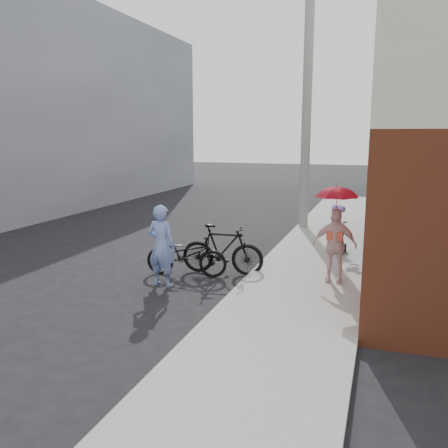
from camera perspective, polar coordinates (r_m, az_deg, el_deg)
The scene contains 11 objects.
ground at distance 9.60m, azimuth -3.07°, elevation -7.07°, with size 80.00×80.00×0.00m, color black.
sidewalk at distance 10.95m, azimuth 11.21°, elevation -4.70°, with size 2.20×24.00×0.12m, color gray.
curb at distance 11.15m, azimuth 5.28°, elevation -4.26°, with size 0.12×24.00×0.12m, color #9E9E99.
utility_pole at distance 14.68m, azimuth 9.90°, elevation 12.77°, with size 0.28×0.28×7.00m, color #9E9E99.
officer at distance 9.26m, azimuth -7.52°, elevation -2.63°, with size 0.59×0.39×1.61m, color #7892D7.
bike_left at distance 9.98m, azimuth -4.56°, elevation -3.70°, with size 0.60×1.73×0.91m, color black.
bike_right at distance 10.05m, azimuth -0.19°, elevation -3.10°, with size 0.50×1.77×1.06m, color black.
kimono_woman at distance 9.38m, azimuth 13.15°, elevation -2.47°, with size 0.84×0.35×1.43m, color beige.
parasol at distance 9.21m, azimuth 13.43°, elevation 3.99°, with size 0.79×0.79×0.70m, color red.
planter at distance 11.83m, azimuth 13.45°, elevation -2.85°, with size 0.37×0.37×0.19m, color black.
potted_plant at distance 11.74m, azimuth 13.54°, elevation -0.91°, with size 0.56×0.49×0.62m, color #2A5D25.
Camera 1 is at (3.42, -8.48, 2.93)m, focal length 38.00 mm.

